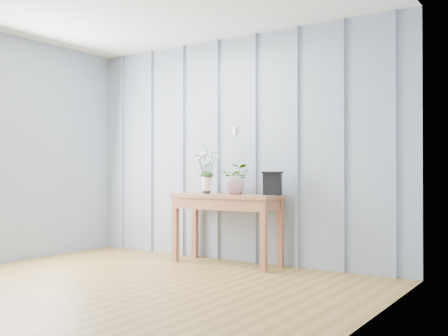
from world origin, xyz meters
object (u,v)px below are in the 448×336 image
Objects in this scene: carved_box at (272,183)px; daisy_vase at (207,163)px; felt_disc_vessel at (235,185)px; sideboard at (227,205)px.

daisy_vase is at bearing -175.76° from carved_box.
felt_disc_vessel is 0.41m from carved_box.
sideboard is 6.17× the size of felt_disc_vessel.
carved_box is (0.39, 0.10, 0.03)m from felt_disc_vessel.
sideboard is 2.25× the size of daisy_vase.
sideboard is at bearing -174.81° from carved_box.
daisy_vase is 2.74× the size of felt_disc_vessel.
sideboard is 0.26m from felt_disc_vessel.
felt_disc_vessel is at bearing -165.25° from carved_box.
felt_disc_vessel is at bearing -21.56° from sideboard.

